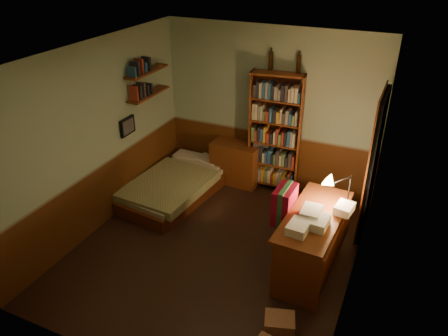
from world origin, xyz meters
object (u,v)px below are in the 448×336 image
at_px(desk_lamp, 350,183).
at_px(office_chair, 298,227).
at_px(mini_stereo, 262,141).
at_px(bed, 175,179).
at_px(bookshelf, 275,134).
at_px(cardboard_box_b, 279,326).
at_px(dresser, 236,163).
at_px(desk, 312,241).

relative_size(desk_lamp, office_chair, 0.65).
bearing_deg(mini_stereo, bed, -149.79).
relative_size(bookshelf, cardboard_box_b, 6.22).
height_order(dresser, desk_lamp, desk_lamp).
height_order(bed, mini_stereo, mini_stereo).
xyz_separation_m(desk, office_chair, (-0.21, 0.11, 0.07)).
bearing_deg(office_chair, desk_lamp, 31.30).
distance_m(office_chair, cardboard_box_b, 1.35).
xyz_separation_m(dresser, mini_stereo, (0.40, 0.12, 0.42)).
bearing_deg(bookshelf, mini_stereo, 162.15).
xyz_separation_m(desk_lamp, office_chair, (-0.52, -0.29, -0.62)).
bearing_deg(dresser, bookshelf, 12.02).
xyz_separation_m(bookshelf, office_chair, (0.87, -1.58, -0.51)).
distance_m(bookshelf, cardboard_box_b, 3.18).
xyz_separation_m(bookshelf, cardboard_box_b, (1.06, -2.88, -0.86)).
bearing_deg(mini_stereo, desk_lamp, -48.75).
xyz_separation_m(mini_stereo, desk, (1.30, -1.73, -0.39)).
bearing_deg(bed, office_chair, -10.36).
bearing_deg(dresser, office_chair, -40.97).
relative_size(bookshelf, desk_lamp, 3.21).
relative_size(bed, desk, 1.30).
height_order(desk, office_chair, office_chair).
bearing_deg(office_chair, desk, -25.69).
distance_m(mini_stereo, bookshelf, 0.30).
bearing_deg(office_chair, bed, 164.07).
bearing_deg(desk, bed, 164.28).
bearing_deg(desk_lamp, bookshelf, 134.92).
distance_m(desk, cardboard_box_b, 1.22).
relative_size(dresser, desk_lamp, 1.32).
xyz_separation_m(office_chair, cardboard_box_b, (0.19, -1.29, -0.35)).
distance_m(mini_stereo, desk_lamp, 2.11).
distance_m(dresser, office_chair, 2.11).
bearing_deg(desk, cardboard_box_b, -88.14).
relative_size(desk_lamp, cardboard_box_b, 1.94).
bearing_deg(dresser, cardboard_box_b, -54.70).
xyz_separation_m(bed, cardboard_box_b, (2.40, -2.00, -0.17)).
height_order(desk_lamp, office_chair, desk_lamp).
height_order(bed, desk, desk).
bearing_deg(bed, cardboard_box_b, -32.41).
xyz_separation_m(bookshelf, desk, (1.08, -1.69, -0.58)).
xyz_separation_m(bed, office_chair, (2.21, -0.70, 0.18)).
bearing_deg(office_chair, dresser, 136.52).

